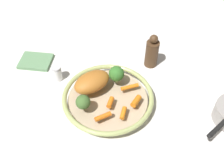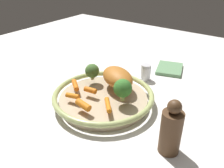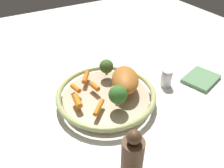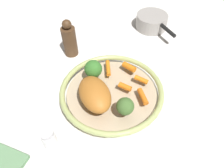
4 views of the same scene
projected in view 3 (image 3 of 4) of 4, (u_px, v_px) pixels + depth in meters
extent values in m
plane|color=silver|center=(106.00, 102.00, 0.81)|extent=(2.04, 2.04, 0.00)
cylinder|color=tan|center=(106.00, 99.00, 0.80)|extent=(0.30, 0.30, 0.03)
torus|color=#ACB96F|center=(106.00, 94.00, 0.79)|extent=(0.34, 0.34, 0.02)
ellipsoid|color=#B46A26|center=(125.00, 80.00, 0.78)|extent=(0.15, 0.17, 0.06)
cylinder|color=orange|center=(99.00, 107.00, 0.71)|extent=(0.06, 0.06, 0.02)
cylinder|color=orange|center=(86.00, 77.00, 0.83)|extent=(0.05, 0.06, 0.02)
cylinder|color=orange|center=(77.00, 101.00, 0.73)|extent=(0.03, 0.05, 0.03)
cylinder|color=orange|center=(95.00, 86.00, 0.79)|extent=(0.02, 0.04, 0.02)
cylinder|color=orange|center=(76.00, 88.00, 0.78)|extent=(0.02, 0.05, 0.02)
cylinder|color=#9AA766|center=(117.00, 103.00, 0.72)|extent=(0.02, 0.02, 0.02)
sphere|color=#36732B|center=(118.00, 95.00, 0.70)|extent=(0.06, 0.06, 0.06)
cylinder|color=tan|center=(107.00, 73.00, 0.86)|extent=(0.01, 0.01, 0.01)
sphere|color=#43682E|center=(106.00, 66.00, 0.84)|extent=(0.05, 0.05, 0.05)
cylinder|color=white|center=(166.00, 79.00, 0.87)|extent=(0.04, 0.04, 0.06)
cylinder|color=silver|center=(167.00, 72.00, 0.85)|extent=(0.04, 0.04, 0.01)
cylinder|color=#4C331E|center=(132.00, 158.00, 0.55)|extent=(0.05, 0.05, 0.12)
sphere|color=#4C331E|center=(134.00, 137.00, 0.51)|extent=(0.04, 0.04, 0.04)
cube|color=#669366|center=(201.00, 79.00, 0.91)|extent=(0.16, 0.14, 0.01)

